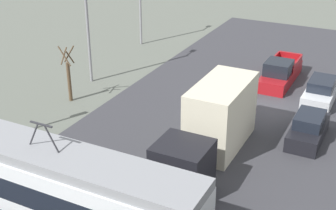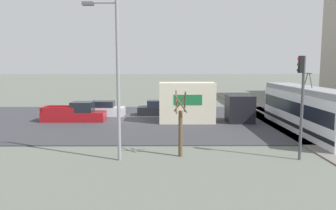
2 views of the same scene
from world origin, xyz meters
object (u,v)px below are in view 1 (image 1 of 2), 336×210
at_px(box_truck, 213,126).
at_px(street_tree, 69,76).
at_px(sedan_car_1, 321,92).
at_px(street_lamp_near_crossing, 88,14).
at_px(pickup_truck, 280,73).
at_px(sedan_car_0, 308,129).
at_px(light_rail_tram, 49,186).

height_order(box_truck, street_tree, street_tree).
distance_m(box_truck, sedan_car_1, 10.61).
relative_size(box_truck, sedan_car_1, 1.90).
xyz_separation_m(street_tree, street_lamp_near_crossing, (0.77, -3.70, 3.29)).
bearing_deg(pickup_truck, box_truck, 86.89).
height_order(sedan_car_1, street_tree, street_tree).
relative_size(box_truck, sedan_car_0, 2.05).
distance_m(light_rail_tram, box_truck, 9.19).
relative_size(box_truck, street_tree, 2.22).
distance_m(street_tree, street_lamp_near_crossing, 5.01).
bearing_deg(street_tree, pickup_truck, -141.44).
bearing_deg(sedan_car_0, box_truck, -136.88).
distance_m(pickup_truck, sedan_car_0, 8.56).
xyz_separation_m(light_rail_tram, sedan_car_0, (-8.45, -12.22, -1.07)).
height_order(pickup_truck, sedan_car_0, pickup_truck).
bearing_deg(light_rail_tram, pickup_truck, -103.49).
height_order(pickup_truck, street_lamp_near_crossing, street_lamp_near_crossing).
xyz_separation_m(box_truck, street_lamp_near_crossing, (12.01, -5.99, 3.27)).
xyz_separation_m(box_truck, sedan_car_1, (-3.94, -9.79, -1.06)).
distance_m(sedan_car_1, street_tree, 16.96).
height_order(street_tree, street_lamp_near_crossing, street_lamp_near_crossing).
xyz_separation_m(light_rail_tram, street_lamp_near_crossing, (7.86, -14.19, 3.26)).
xyz_separation_m(sedan_car_0, street_tree, (15.54, 1.73, 1.05)).
height_order(light_rail_tram, box_truck, light_rail_tram).
height_order(sedan_car_0, street_tree, street_tree).
relative_size(pickup_truck, street_lamp_near_crossing, 0.66).
bearing_deg(sedan_car_0, sedan_car_1, 93.53).
bearing_deg(street_lamp_near_crossing, box_truck, 153.49).
bearing_deg(sedan_car_0, pickup_truck, 115.26).
bearing_deg(street_tree, box_truck, 168.46).
relative_size(pickup_truck, sedan_car_0, 1.39).
distance_m(box_truck, street_tree, 11.47).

